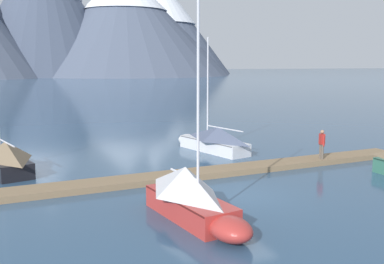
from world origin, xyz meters
The scene contains 9 objects.
ground_plane centered at (0.00, 0.00, 0.00)m, with size 700.00×700.00×0.00m, color #2D4C6B.
mountain_shoulder_ridge centered at (4.21, 195.02, 31.28)m, with size 69.18×69.18×59.57m.
mountain_east_summit centered at (39.08, 191.92, 24.42)m, with size 94.85×94.85×47.16m.
mountain_rear_spur centered at (59.86, 215.80, 28.15)m, with size 79.26×79.26×52.92m.
dock centered at (0.00, 4.00, 0.14)m, with size 25.52×3.33×0.30m.
sailboat_nearest_berth centered at (-9.75, 8.69, 0.81)m, with size 3.16×6.28×8.95m.
sailboat_second_berth centered at (-3.07, -1.99, 0.89)m, with size 2.43×5.94×8.41m.
sailboat_mid_dock_port centered at (2.99, 9.85, 0.80)m, with size 3.14×6.45×7.42m.
person_on_dock centered at (7.26, 4.13, 1.26)m, with size 0.29×0.58×1.69m.
Camera 1 is at (-8.94, -17.17, 5.80)m, focal length 42.64 mm.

